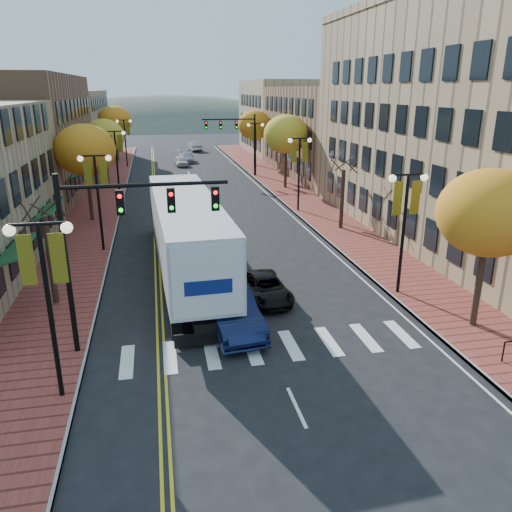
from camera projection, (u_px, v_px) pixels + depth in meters
ground at (281, 374)px, 17.98m from camera, size 200.00×200.00×0.00m
sidewalk_left at (102, 198)px, 46.46m from camera, size 4.00×85.00×0.15m
sidewalk_right at (289, 191)px, 49.84m from camera, size 4.00×85.00×0.15m
building_left_mid at (11, 137)px, 46.48m from camera, size 12.00×24.00×11.00m
building_left_far at (58, 126)px, 69.94m from camera, size 12.00×26.00×9.50m
building_right_near at (489, 124)px, 33.93m from camera, size 15.00×28.00×15.00m
building_right_mid at (347, 131)px, 58.87m from camera, size 15.00×24.00×10.00m
building_right_far at (296, 117)px, 79.15m from camera, size 15.00×20.00×11.00m
tree_left_a at (51, 260)px, 23.01m from camera, size 0.28×0.28×4.20m
tree_left_b at (85, 150)px, 36.85m from camera, size 4.48×4.48×7.21m
tree_left_c at (104, 136)px, 51.84m from camera, size 4.16×4.16×6.69m
tree_left_d at (115, 120)px, 68.38m from camera, size 4.61×4.61×7.42m
tree_right_a at (489, 213)px, 19.92m from camera, size 4.16×4.16×6.69m
tree_right_b at (342, 199)px, 35.68m from camera, size 0.28×0.28×4.20m
tree_right_c at (286, 134)px, 49.52m from camera, size 4.48×4.48×7.21m
tree_right_d at (255, 125)px, 64.43m from camera, size 4.35×4.35×7.00m
lamp_left_a at (45, 278)px, 15.20m from camera, size 1.96×0.36×6.05m
lamp_left_b at (97, 184)px, 30.07m from camera, size 1.96×0.36×6.05m
lamp_left_c at (116, 150)px, 46.79m from camera, size 1.96×0.36×6.05m
lamp_left_d at (125, 134)px, 63.51m from camera, size 1.96×0.36×6.05m
lamp_right_a at (405, 211)px, 23.59m from camera, size 1.96×0.36×6.05m
lamp_right_b at (299, 160)px, 40.31m from camera, size 1.96×0.36×6.05m
lamp_right_c at (256, 139)px, 57.03m from camera, size 1.96×0.36×6.05m
traffic_mast_near at (118, 229)px, 18.17m from camera, size 6.10×0.35×7.00m
traffic_mast_far at (238, 134)px, 56.45m from camera, size 6.10×0.34×7.00m
semi_truck at (184, 228)px, 26.87m from camera, size 3.62×18.31×4.55m
navy_sedan at (229, 309)px, 21.16m from camera, size 2.53×5.59×1.78m
black_suv at (265, 288)px, 24.22m from camera, size 2.18×4.35×1.18m
car_far_white at (181, 161)px, 66.02m from camera, size 1.64×3.80×1.28m
car_far_silver at (187, 157)px, 69.56m from camera, size 1.96×4.55×1.31m
car_far_oncoming at (195, 146)px, 81.86m from camera, size 2.26×4.90×1.56m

